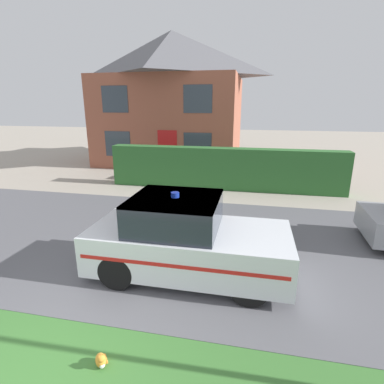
{
  "coord_description": "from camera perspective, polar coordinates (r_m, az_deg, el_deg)",
  "views": [
    {
      "loc": [
        2.62,
        -2.24,
        3.34
      ],
      "look_at": [
        1.01,
        5.4,
        1.05
      ],
      "focal_mm": 28.0,
      "sensor_mm": 36.0,
      "label": 1
    }
  ],
  "objects": [
    {
      "name": "cat",
      "position": [
        4.68,
        -16.93,
        -28.31
      ],
      "size": [
        0.23,
        0.3,
        0.26
      ],
      "rotation": [
        0.0,
        0.0,
        5.4
      ],
      "color": "orange",
      "rests_on": "ground"
    },
    {
      "name": "police_car",
      "position": [
        6.03,
        -1.14,
        -9.03
      ],
      "size": [
        3.92,
        1.78,
        1.71
      ],
      "rotation": [
        0.0,
        0.0,
        0.0
      ],
      "color": "black",
      "rests_on": "road_strip"
    },
    {
      "name": "road_strip",
      "position": [
        7.98,
        -8.54,
        -8.55
      ],
      "size": [
        28.0,
        6.44,
        0.01
      ],
      "primitive_type": "cube",
      "color": "#5B5B60",
      "rests_on": "ground"
    },
    {
      "name": "garden_hedge",
      "position": [
        12.24,
        6.14,
        4.45
      ],
      "size": [
        9.4,
        0.64,
        1.68
      ],
      "primitive_type": "cube",
      "color": "#2D662D",
      "rests_on": "ground"
    },
    {
      "name": "house_left",
      "position": [
        18.48,
        -3.73,
        17.53
      ],
      "size": [
        8.12,
        6.73,
        7.3
      ],
      "color": "#93513D",
      "rests_on": "ground"
    },
    {
      "name": "wheelie_bin",
      "position": [
        13.83,
        -7.11,
        4.54
      ],
      "size": [
        0.68,
        0.75,
        1.07
      ],
      "rotation": [
        0.0,
        0.0,
        -0.09
      ],
      "color": "#474C8C",
      "rests_on": "ground"
    }
  ]
}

